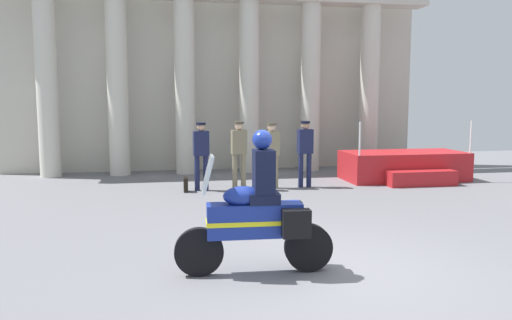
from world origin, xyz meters
The scene contains 9 objects.
ground_plane centered at (0.00, 0.00, 0.00)m, with size 28.00×28.00×0.00m, color slate.
colonnade_backdrop centered at (-0.54, 10.04, 3.34)m, with size 13.58×1.46×6.39m.
reviewing_stand centered at (4.53, 7.00, 0.39)m, with size 3.40×2.08×1.71m.
officer_in_row_0 centered at (-1.29, 6.38, 1.01)m, with size 0.40×0.25×1.72m.
officer_in_row_1 centered at (-0.34, 6.30, 1.03)m, with size 0.40×0.25×1.74m.
officer_in_row_2 centered at (0.53, 6.41, 1.00)m, with size 0.40×0.25×1.69m.
officer_in_row_3 centered at (1.41, 6.39, 1.02)m, with size 0.40×0.25×1.73m.
motorcycle_with_rider centered at (-0.99, 0.10, 0.79)m, with size 2.09×0.72×1.90m.
briefcase_on_ground centered at (-1.69, 6.26, 0.18)m, with size 0.10×0.32×0.36m, color black.
Camera 1 is at (-2.20, -6.23, 2.28)m, focal length 35.41 mm.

